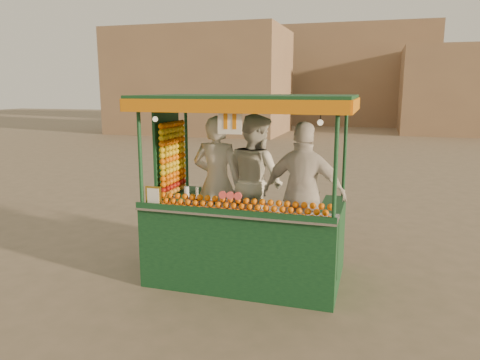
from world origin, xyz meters
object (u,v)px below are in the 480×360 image
(vendor_middle, at_px, (256,181))
(vendor_right, at_px, (304,194))
(juice_cart, at_px, (241,222))
(vendor_left, at_px, (217,182))

(vendor_middle, distance_m, vendor_right, 0.97)
(juice_cart, bearing_deg, vendor_left, 139.57)
(juice_cart, distance_m, vendor_left, 0.77)
(vendor_middle, bearing_deg, vendor_right, -175.16)
(vendor_middle, bearing_deg, vendor_left, 63.44)
(vendor_right, bearing_deg, juice_cart, 11.30)
(vendor_left, xyz_separation_m, vendor_right, (1.32, -0.32, -0.02))
(vendor_left, bearing_deg, vendor_right, 164.41)
(vendor_middle, xyz_separation_m, vendor_right, (0.80, -0.55, -0.03))
(juice_cart, relative_size, vendor_left, 1.43)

